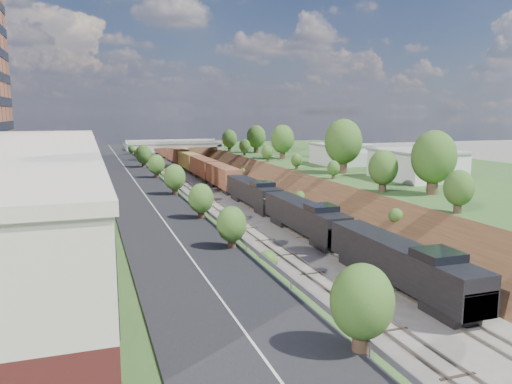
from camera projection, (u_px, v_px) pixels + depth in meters
name	position (u px, v px, depth m)	size (l,w,h in m)	color
platform_right	(433.00, 186.00, 83.55)	(44.00, 180.00, 5.00)	#325D26
embankment_left	(171.00, 218.00, 69.97)	(7.07, 180.00, 7.07)	brown
embankment_right	(313.00, 208.00, 76.96)	(7.07, 180.00, 7.07)	brown
rail_left_track	(228.00, 213.00, 72.62)	(1.58, 180.00, 0.18)	gray
rail_right_track	(262.00, 211.00, 74.27)	(1.58, 180.00, 0.18)	gray
road	(137.00, 184.00, 67.74)	(8.00, 180.00, 0.10)	black
guardrail	(167.00, 179.00, 68.78)	(0.10, 171.00, 0.70)	#99999E
commercial_building	(11.00, 185.00, 42.65)	(14.30, 62.30, 7.00)	maroon
overpass	(174.00, 150.00, 130.64)	(24.50, 8.30, 7.40)	gray
white_building_near	(416.00, 166.00, 72.34)	(9.00, 12.00, 4.00)	silver
white_building_far	(340.00, 155.00, 92.78)	(8.00, 10.00, 3.60)	silver
tree_right_large	(434.00, 158.00, 58.68)	(5.25, 5.25, 7.61)	#473323
tree_left_crest	(258.00, 236.00, 31.20)	(2.45, 2.45, 3.55)	#473323
freight_train	(205.00, 168.00, 108.94)	(3.08, 157.00, 4.60)	black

